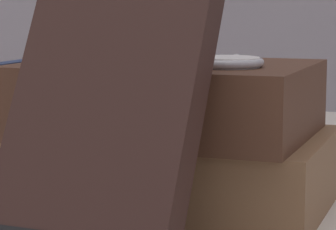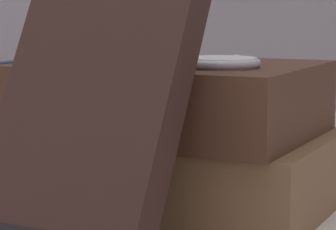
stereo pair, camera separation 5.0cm
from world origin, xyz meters
name	(u,v)px [view 2 (the right image)]	position (x,y,z in m)	size (l,w,h in m)	color
ground_plane	(195,209)	(0.00, 0.00, 0.00)	(3.00, 3.00, 0.00)	beige
book_flat_bottom	(169,168)	(-0.02, 0.00, 0.02)	(0.20, 0.15, 0.05)	brown
book_flat_top	(156,97)	(-0.03, 0.00, 0.07)	(0.20, 0.15, 0.05)	#4C2D1E
book_leaning_front	(85,127)	(-0.01, -0.10, 0.07)	(0.10, 0.08, 0.14)	#331E19
pocket_watch	(220,62)	(0.02, -0.02, 0.10)	(0.05, 0.05, 0.01)	white
reading_glasses	(199,163)	(-0.06, 0.12, 0.00)	(0.10, 0.07, 0.00)	#ADADB2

